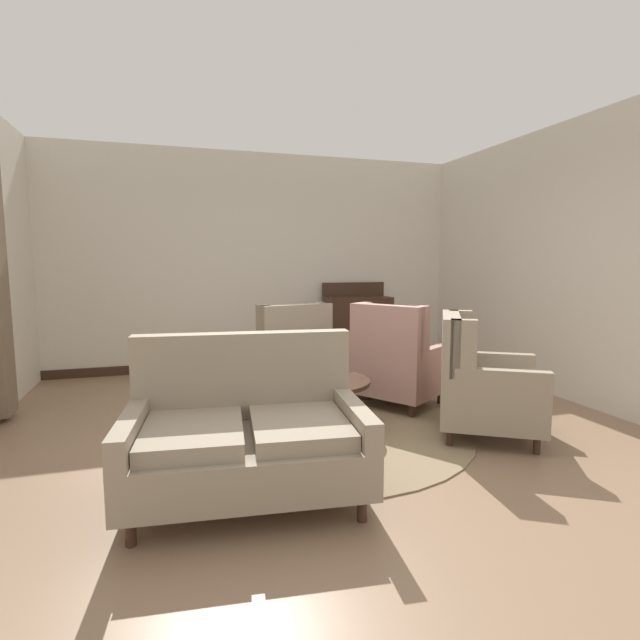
{
  "coord_description": "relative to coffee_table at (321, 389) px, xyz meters",
  "views": [
    {
      "loc": [
        -1.25,
        -3.68,
        1.49
      ],
      "look_at": [
        0.13,
        0.75,
        0.93
      ],
      "focal_mm": 27.3,
      "sensor_mm": 36.0,
      "label": 1
    }
  ],
  "objects": [
    {
      "name": "ground",
      "position": [
        0.0,
        -0.31,
        -0.38
      ],
      "size": [
        8.8,
        8.8,
        0.0
      ],
      "primitive_type": "plane",
      "color": "#896B51"
    },
    {
      "name": "wall_back",
      "position": [
        0.0,
        2.84,
        1.11
      ],
      "size": [
        5.9,
        0.08,
        2.97
      ],
      "primitive_type": "cube",
      "color": "silver",
      "rests_on": "ground"
    },
    {
      "name": "wall_right",
      "position": [
        2.87,
        0.64,
        1.11
      ],
      "size": [
        0.08,
        4.4,
        2.97
      ],
      "primitive_type": "cube",
      "color": "silver",
      "rests_on": "ground"
    },
    {
      "name": "baseboard_back",
      "position": [
        0.0,
        2.78,
        -0.32
      ],
      "size": [
        5.74,
        0.03,
        0.12
      ],
      "primitive_type": "cube",
      "color": "#382319",
      "rests_on": "ground"
    },
    {
      "name": "area_rug",
      "position": [
        0.0,
        -0.01,
        -0.37
      ],
      "size": [
        2.65,
        2.65,
        0.01
      ],
      "primitive_type": "cylinder",
      "color": "#847051",
      "rests_on": "ground"
    },
    {
      "name": "coffee_table",
      "position": [
        0.0,
        0.0,
        0.0
      ],
      "size": [
        0.87,
        0.87,
        0.46
      ],
      "color": "#382319",
      "rests_on": "ground"
    },
    {
      "name": "porcelain_vase",
      "position": [
        -0.06,
        -0.06,
        0.22
      ],
      "size": [
        0.16,
        0.16,
        0.33
      ],
      "color": "beige",
      "rests_on": "coffee_table"
    },
    {
      "name": "settee",
      "position": [
        -0.81,
        -1.02,
        0.03
      ],
      "size": [
        1.56,
        1.07,
        1.01
      ],
      "rotation": [
        0.0,
        0.0,
        -0.11
      ],
      "color": "gray",
      "rests_on": "ground"
    },
    {
      "name": "armchair_foreground_right",
      "position": [
        -0.03,
        1.08,
        0.07
      ],
      "size": [
        0.88,
        0.9,
        1.05
      ],
      "rotation": [
        0.0,
        0.0,
        3.31
      ],
      "color": "gray",
      "rests_on": "ground"
    },
    {
      "name": "armchair_far_left",
      "position": [
        1.26,
        -0.52,
        0.07
      ],
      "size": [
        1.12,
        1.13,
        1.04
      ],
      "rotation": [
        0.0,
        0.0,
        7.31
      ],
      "color": "gray",
      "rests_on": "ground"
    },
    {
      "name": "armchair_beside_settee",
      "position": [
        0.95,
        0.43,
        0.08
      ],
      "size": [
        1.07,
        1.07,
        1.07
      ],
      "rotation": [
        0.0,
        0.0,
        2.17
      ],
      "color": "tan",
      "rests_on": "ground"
    },
    {
      "name": "side_table",
      "position": [
        0.77,
        0.87,
        0.02
      ],
      "size": [
        0.52,
        0.52,
        0.66
      ],
      "color": "#382319",
      "rests_on": "ground"
    },
    {
      "name": "sideboard",
      "position": [
        1.36,
        2.54,
        0.17
      ],
      "size": [
        0.96,
        0.4,
        1.18
      ],
      "color": "#382319",
      "rests_on": "ground"
    }
  ]
}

